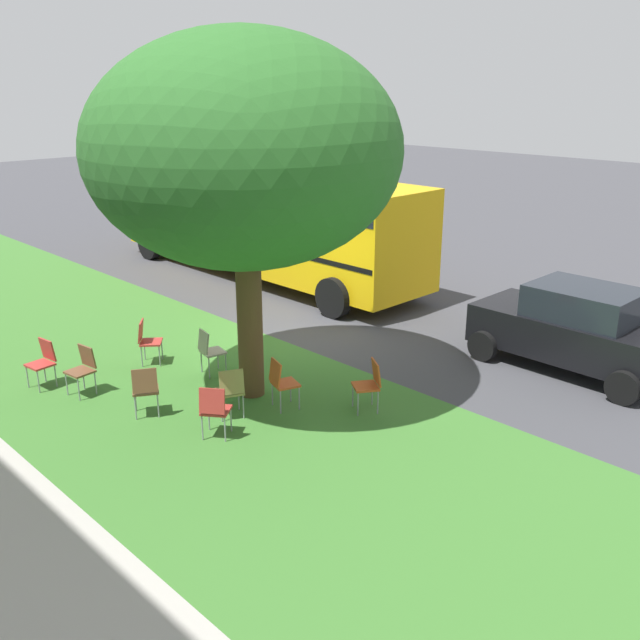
{
  "coord_description": "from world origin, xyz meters",
  "views": [
    {
      "loc": [
        -10.35,
        9.46,
        5.26
      ],
      "look_at": [
        -2.14,
        1.41,
        1.34
      ],
      "focal_mm": 39.38,
      "sensor_mm": 36.0,
      "label": 1
    }
  ],
  "objects_px": {
    "chair_4": "(83,366)",
    "parked_car": "(575,327)",
    "chair_3": "(214,408)",
    "chair_0": "(147,338)",
    "chair_5": "(43,359)",
    "chair_6": "(281,380)",
    "chair_8": "(370,382)",
    "school_bus": "(263,214)",
    "chair_2": "(209,349)",
    "street_tree": "(244,152)",
    "chair_1": "(145,387)",
    "chair_7": "(231,389)"
  },
  "relations": [
    {
      "from": "street_tree",
      "to": "chair_7",
      "type": "distance_m",
      "value": 3.81
    },
    {
      "from": "street_tree",
      "to": "chair_3",
      "type": "bearing_deg",
      "value": 121.39
    },
    {
      "from": "chair_4",
      "to": "chair_0",
      "type": "bearing_deg",
      "value": -73.96
    },
    {
      "from": "chair_2",
      "to": "chair_0",
      "type": "bearing_deg",
      "value": 22.58
    },
    {
      "from": "chair_4",
      "to": "chair_2",
      "type": "bearing_deg",
      "value": -112.09
    },
    {
      "from": "chair_1",
      "to": "chair_3",
      "type": "relative_size",
      "value": 1.0
    },
    {
      "from": "chair_5",
      "to": "street_tree",
      "type": "bearing_deg",
      "value": -139.41
    },
    {
      "from": "chair_5",
      "to": "parked_car",
      "type": "bearing_deg",
      "value": -129.62
    },
    {
      "from": "parked_car",
      "to": "chair_8",
      "type": "bearing_deg",
      "value": 69.89
    },
    {
      "from": "chair_0",
      "to": "school_bus",
      "type": "height_order",
      "value": "school_bus"
    },
    {
      "from": "parked_car",
      "to": "school_bus",
      "type": "relative_size",
      "value": 0.36
    },
    {
      "from": "chair_3",
      "to": "parked_car",
      "type": "relative_size",
      "value": 0.24
    },
    {
      "from": "parked_car",
      "to": "street_tree",
      "type": "bearing_deg",
      "value": 56.4
    },
    {
      "from": "chair_2",
      "to": "chair_5",
      "type": "height_order",
      "value": "same"
    },
    {
      "from": "chair_3",
      "to": "parked_car",
      "type": "distance_m",
      "value": 7.05
    },
    {
      "from": "chair_6",
      "to": "school_bus",
      "type": "distance_m",
      "value": 8.73
    },
    {
      "from": "chair_0",
      "to": "parked_car",
      "type": "distance_m",
      "value": 8.22
    },
    {
      "from": "street_tree",
      "to": "chair_4",
      "type": "distance_m",
      "value": 4.72
    },
    {
      "from": "chair_6",
      "to": "chair_7",
      "type": "xyz_separation_m",
      "value": [
        0.32,
        0.82,
        0.0
      ]
    },
    {
      "from": "chair_3",
      "to": "school_bus",
      "type": "xyz_separation_m",
      "value": [
        6.86,
        -6.77,
        1.24
      ]
    },
    {
      "from": "chair_6",
      "to": "parked_car",
      "type": "distance_m",
      "value": 5.77
    },
    {
      "from": "chair_4",
      "to": "parked_car",
      "type": "xyz_separation_m",
      "value": [
        -5.49,
        -7.24,
        0.32
      ]
    },
    {
      "from": "chair_3",
      "to": "chair_2",
      "type": "bearing_deg",
      "value": -34.13
    },
    {
      "from": "street_tree",
      "to": "school_bus",
      "type": "relative_size",
      "value": 0.59
    },
    {
      "from": "chair_0",
      "to": "chair_1",
      "type": "xyz_separation_m",
      "value": [
        -2.0,
        1.25,
        0.0
      ]
    },
    {
      "from": "chair_4",
      "to": "chair_8",
      "type": "height_order",
      "value": "same"
    },
    {
      "from": "chair_0",
      "to": "chair_7",
      "type": "bearing_deg",
      "value": 174.61
    },
    {
      "from": "parked_car",
      "to": "school_bus",
      "type": "distance_m",
      "value": 9.43
    },
    {
      "from": "chair_3",
      "to": "chair_7",
      "type": "bearing_deg",
      "value": -57.44
    },
    {
      "from": "chair_8",
      "to": "chair_1",
      "type": "bearing_deg",
      "value": 49.12
    },
    {
      "from": "chair_2",
      "to": "chair_5",
      "type": "relative_size",
      "value": 1.0
    },
    {
      "from": "chair_3",
      "to": "parked_car",
      "type": "bearing_deg",
      "value": -111.04
    },
    {
      "from": "chair_4",
      "to": "chair_8",
      "type": "xyz_separation_m",
      "value": [
        -3.97,
        -3.1,
        0.0
      ]
    },
    {
      "from": "chair_0",
      "to": "chair_2",
      "type": "height_order",
      "value": "same"
    },
    {
      "from": "street_tree",
      "to": "school_bus",
      "type": "distance_m",
      "value": 8.37
    },
    {
      "from": "chair_0",
      "to": "chair_2",
      "type": "distance_m",
      "value": 1.4
    },
    {
      "from": "chair_0",
      "to": "parked_car",
      "type": "xyz_separation_m",
      "value": [
        -5.93,
        -5.69,
        0.32
      ]
    },
    {
      "from": "chair_0",
      "to": "chair_5",
      "type": "relative_size",
      "value": 1.0
    },
    {
      "from": "chair_2",
      "to": "chair_8",
      "type": "height_order",
      "value": "same"
    },
    {
      "from": "chair_7",
      "to": "parked_car",
      "type": "bearing_deg",
      "value": -116.02
    },
    {
      "from": "street_tree",
      "to": "chair_3",
      "type": "relative_size",
      "value": 6.91
    },
    {
      "from": "chair_4",
      "to": "chair_5",
      "type": "xyz_separation_m",
      "value": [
        0.8,
        0.36,
        0.0
      ]
    },
    {
      "from": "chair_1",
      "to": "parked_car",
      "type": "xyz_separation_m",
      "value": [
        -3.93,
        -6.93,
        0.32
      ]
    },
    {
      "from": "chair_2",
      "to": "chair_4",
      "type": "relative_size",
      "value": 1.0
    },
    {
      "from": "chair_1",
      "to": "chair_7",
      "type": "xyz_separation_m",
      "value": [
        -1.02,
        -0.96,
        0.0
      ]
    },
    {
      "from": "parked_car",
      "to": "chair_6",
      "type": "bearing_deg",
      "value": 63.27
    },
    {
      "from": "chair_3",
      "to": "chair_8",
      "type": "height_order",
      "value": "same"
    },
    {
      "from": "chair_0",
      "to": "chair_2",
      "type": "bearing_deg",
      "value": -157.42
    },
    {
      "from": "chair_0",
      "to": "chair_3",
      "type": "height_order",
      "value": "same"
    },
    {
      "from": "chair_1",
      "to": "school_bus",
      "type": "xyz_separation_m",
      "value": [
        5.45,
        -7.13,
        1.24
      ]
    }
  ]
}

